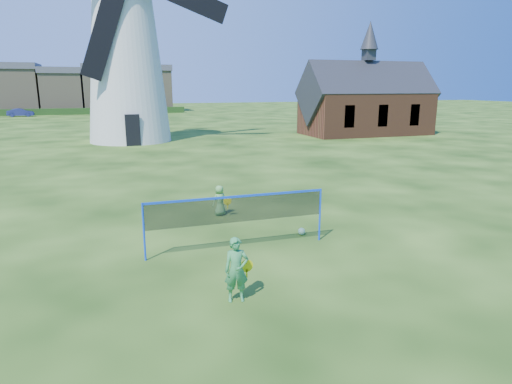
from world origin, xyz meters
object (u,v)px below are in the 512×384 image
Objects in this scene: chapel at (366,104)px; car_right at (21,113)px; player_boy at (220,200)px; badminton_net at (237,210)px; windmill at (126,55)px; player_girl at (236,270)px; play_ball at (302,231)px.

chapel is 3.31× the size of car_right.
chapel is 29.43m from player_boy.
car_right is at bearing 132.92° from chapel.
badminton_net is 4.73× the size of player_boy.
windmill reaches higher than player_girl.
chapel is at bearing 52.05° from badminton_net.
windmill is at bearing 97.82° from play_ball.
badminton_net is 64.98m from car_right.
player_boy is 61.73m from car_right.
player_girl reaches higher than car_right.
badminton_net reaches higher than play_ball.
chapel is at bearing -138.67° from car_right.
chapel is 35.10m from player_girl.
badminton_net is (-19.81, -25.40, -1.71)m from chapel.
windmill is 5.60× the size of car_right.
chapel reaches higher than player_girl.
car_right is at bearing 110.90° from windmill.
car_right is at bearing -94.53° from player_boy.
chapel is 11.20× the size of player_boy.
badminton_net is (1.39, -26.73, -5.68)m from windmill.
play_ball is (-17.61, -24.81, -2.74)m from chapel.
player_girl reaches higher than player_boy.
play_ball is (3.59, -26.15, -6.71)m from windmill.
car_right is (-35.11, 37.76, -2.25)m from chapel.
play_ball is at bearing -125.36° from chapel.
player_boy is 3.42m from play_ball.
car_right reaches higher than play_ball.
chapel is 2.37× the size of badminton_net.
play_ball is at bearing -82.18° from windmill.
player_boy is (0.35, 3.44, -0.61)m from badminton_net.
play_ball is at bearing 56.75° from player_girl.
windmill is 1.69× the size of chapel.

